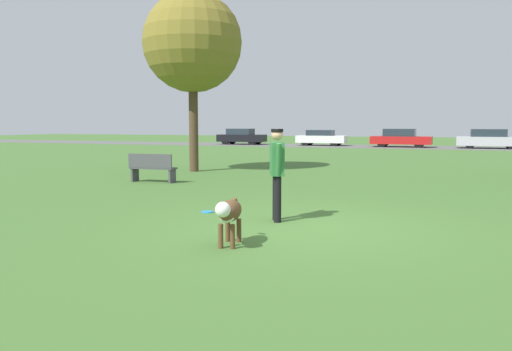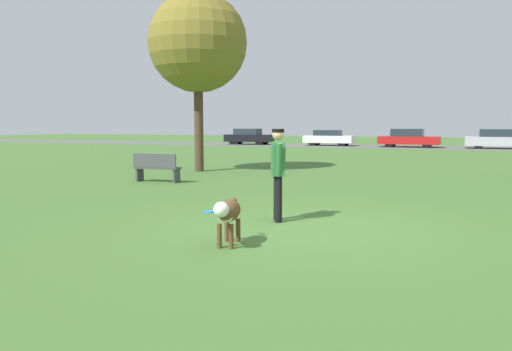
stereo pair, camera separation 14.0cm
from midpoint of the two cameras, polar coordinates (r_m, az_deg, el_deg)
The scene contains 11 objects.
ground_plane at distance 8.35m, azimuth 5.96°, elevation -5.92°, with size 120.00×120.00×0.00m, color #426B2D.
far_road_strip at distance 38.32m, azimuth 18.24°, elevation 3.08°, with size 120.00×6.00×0.01m.
person at distance 8.71m, azimuth 2.98°, elevation 0.96°, with size 0.37×0.64×1.63m.
dog at distance 6.99m, azimuth -2.66°, elevation -4.26°, with size 0.41×1.04×0.68m.
frisbee at distance 9.75m, azimuth -4.98°, elevation -4.14°, with size 0.24×0.24×0.02m.
tree_near_left at distance 18.31m, azimuth -6.44°, elevation 14.79°, with size 3.50×3.50×6.32m.
parked_car_black at distance 41.60m, azimuth -0.74°, elevation 4.47°, with size 3.90×1.68×1.32m.
parked_car_white at distance 39.60m, azimuth 8.42°, elevation 4.29°, with size 3.84×1.72×1.23m.
parked_car_red at distance 38.28m, azimuth 17.14°, elevation 4.10°, with size 4.36×1.93×1.35m.
parked_car_silver at distance 38.12m, azimuth 26.07°, elevation 3.74°, with size 4.36×1.75×1.35m.
park_bench at distance 14.93m, azimuth -11.05°, elevation 0.98°, with size 1.42×0.46×0.84m.
Camera 2 is at (2.24, -7.86, 1.71)m, focal length 35.00 mm.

